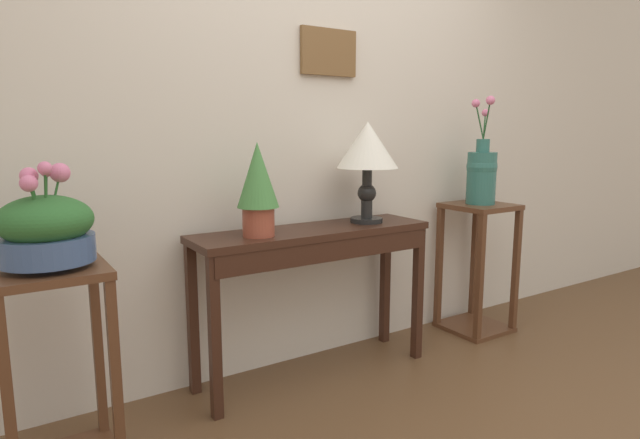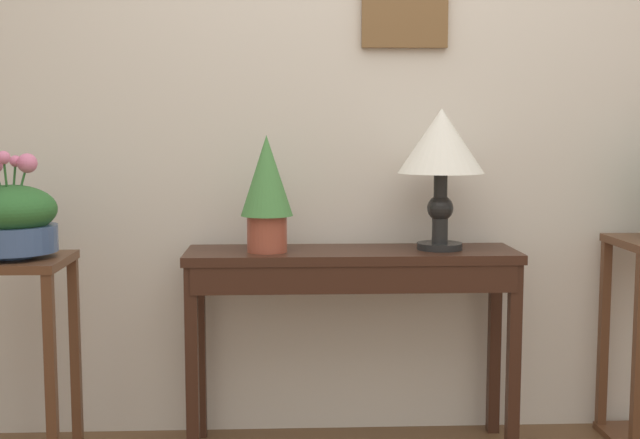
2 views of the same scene
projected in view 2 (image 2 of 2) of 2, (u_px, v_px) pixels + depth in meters
The scene contains 6 objects.
back_wall_with_art at pixel (374, 84), 3.30m from camera, with size 9.00×0.13×2.80m.
console_table at pixel (352, 283), 3.09m from camera, with size 1.24×0.34×0.77m.
table_lamp at pixel (441, 148), 3.07m from camera, with size 0.32×0.32×0.53m.
potted_plant_on_console at pixel (267, 188), 3.03m from camera, with size 0.19×0.19×0.43m.
pedestal_stand_left at pixel (17, 367), 2.91m from camera, with size 0.37×0.37×0.78m.
planter_bowl_wide_left at pixel (11, 218), 2.86m from camera, with size 0.31×0.31×0.37m.
Camera 2 is at (-0.37, -1.82, 1.22)m, focal length 46.45 mm.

